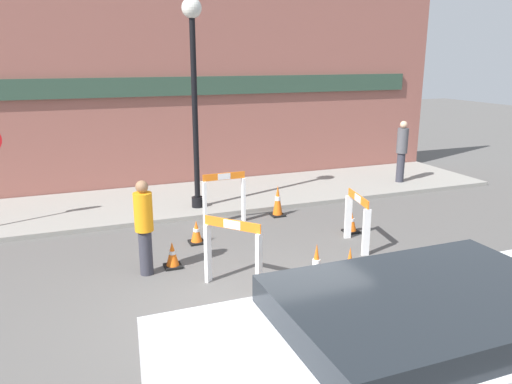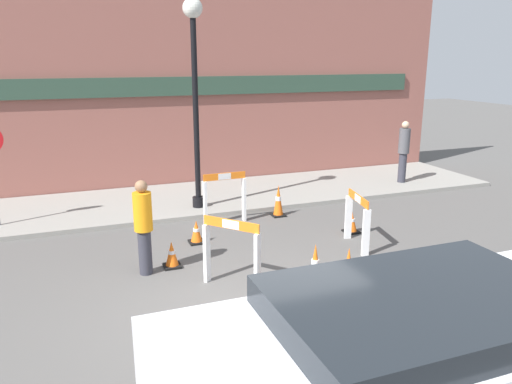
{
  "view_description": "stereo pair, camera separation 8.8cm",
  "coord_description": "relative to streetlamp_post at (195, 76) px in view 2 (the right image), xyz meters",
  "views": [
    {
      "loc": [
        -2.25,
        -5.98,
        3.56
      ],
      "look_at": [
        1.2,
        2.82,
        1.0
      ],
      "focal_mm": 35.0,
      "sensor_mm": 36.0,
      "label": 1
    },
    {
      "loc": [
        -2.17,
        -6.02,
        3.56
      ],
      "look_at": [
        1.2,
        2.82,
        1.0
      ],
      "focal_mm": 35.0,
      "sensor_mm": 36.0,
      "label": 2
    }
  ],
  "objects": [
    {
      "name": "traffic_cone_1",
      "position": [
        2.61,
        -2.63,
        -2.92
      ],
      "size": [
        0.3,
        0.3,
        0.47
      ],
      "color": "black",
      "rests_on": "ground_plane"
    },
    {
      "name": "barricade_1",
      "position": [
        0.32,
        -1.09,
        -2.53
      ],
      "size": [
        0.96,
        0.14,
        1.14
      ],
      "rotation": [
        0.0,
        0.0,
        9.43
      ],
      "color": "white",
      "rests_on": "ground_plane"
    },
    {
      "name": "barricade_0",
      "position": [
        2.26,
        -3.36,
        -2.57
      ],
      "size": [
        0.32,
        1.0,
        1.05
      ],
      "rotation": [
        0.0,
        0.0,
        7.66
      ],
      "color": "white",
      "rests_on": "ground_plane"
    },
    {
      "name": "parked_car_1",
      "position": [
        -0.13,
        -8.11,
        -2.2
      ],
      "size": [
        4.58,
        2.01,
        1.66
      ],
      "color": "silver",
      "rests_on": "ground_plane"
    },
    {
      "name": "streetlamp_post",
      "position": [
        0.0,
        0.0,
        0.0
      ],
      "size": [
        0.44,
        0.44,
        4.7
      ],
      "color": "black",
      "rests_on": "sidewalk_slab"
    },
    {
      "name": "barricade_2",
      "position": [
        -0.54,
        -4.2,
        -2.52
      ],
      "size": [
        0.75,
        0.84,
        1.14
      ],
      "rotation": [
        0.0,
        0.0,
        11.71
      ],
      "color": "white",
      "rests_on": "ground_plane"
    },
    {
      "name": "traffic_cone_0",
      "position": [
        1.62,
        -1.05,
        -2.79
      ],
      "size": [
        0.3,
        0.3,
        0.74
      ],
      "color": "black",
      "rests_on": "ground_plane"
    },
    {
      "name": "person_pedestrian",
      "position": [
        6.04,
        0.31,
        -2.1
      ],
      "size": [
        0.43,
        0.43,
        1.74
      ],
      "rotation": [
        0.0,
        0.0,
        2.58
      ],
      "color": "#33333D",
      "rests_on": "sidewalk_slab"
    },
    {
      "name": "traffic_cone_2",
      "position": [
        -0.58,
        -2.07,
        -2.93
      ],
      "size": [
        0.3,
        0.3,
        0.47
      ],
      "color": "black",
      "rests_on": "ground_plane"
    },
    {
      "name": "ground_plane",
      "position": [
        -0.62,
        -5.15,
        -3.15
      ],
      "size": [
        60.0,
        60.0,
        0.0
      ],
      "primitive_type": "plane",
      "color": "#565451"
    },
    {
      "name": "traffic_cone_3",
      "position": [
        0.7,
        -4.65,
        -2.79
      ],
      "size": [
        0.3,
        0.3,
        0.73
      ],
      "color": "black",
      "rests_on": "ground_plane"
    },
    {
      "name": "sidewalk_slab",
      "position": [
        -0.62,
        0.91,
        -3.1
      ],
      "size": [
        18.0,
        3.13,
        0.1
      ],
      "color": "gray",
      "rests_on": "ground_plane"
    },
    {
      "name": "storefront_facade",
      "position": [
        -0.62,
        2.55,
        -0.4
      ],
      "size": [
        18.0,
        0.22,
        5.5
      ],
      "color": "#93564C",
      "rests_on": "ground_plane"
    },
    {
      "name": "traffic_cone_4",
      "position": [
        1.16,
        -4.91,
        -2.81
      ],
      "size": [
        0.3,
        0.3,
        0.7
      ],
      "color": "black",
      "rests_on": "ground_plane"
    },
    {
      "name": "person_worker",
      "position": [
        -1.74,
        -3.18,
        -2.26
      ],
      "size": [
        0.35,
        0.35,
        1.63
      ],
      "rotation": [
        0.0,
        0.0,
        0.15
      ],
      "color": "#33333D",
      "rests_on": "ground_plane"
    },
    {
      "name": "traffic_cone_5",
      "position": [
        -1.27,
        -3.06,
        -2.92
      ],
      "size": [
        0.3,
        0.3,
        0.47
      ],
      "color": "black",
      "rests_on": "ground_plane"
    }
  ]
}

